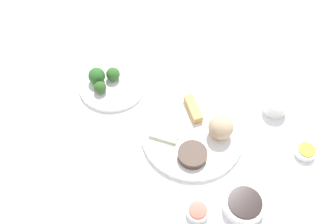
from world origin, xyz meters
TOP-DOWN VIEW (x-y plane):
  - tabletop at (0.00, 0.00)m, footprint 2.20×2.20m
  - main_plate at (0.01, 0.01)m, footprint 0.29×0.29m
  - rice_scoop at (-0.04, -0.04)m, footprint 0.07×0.07m
  - spring_roll at (0.06, -0.04)m, footprint 0.09×0.06m
  - crab_rangoon_wonton at (0.07, 0.06)m, footprint 0.10×0.10m
  - stir_fry_heap at (-0.04, 0.06)m, footprint 0.08×0.08m
  - broccoli_plate at (0.31, 0.06)m, footprint 0.21×0.21m
  - broccoli_floret_0 at (0.31, 0.11)m, footprint 0.04×0.04m
  - broccoli_floret_1 at (0.32, 0.05)m, footprint 0.04×0.04m
  - broccoli_floret_2 at (0.34, 0.09)m, footprint 0.05×0.05m
  - soy_sauce_bowl at (-0.22, 0.07)m, footprint 0.10×0.10m
  - soy_sauce_bowl_liquid at (-0.22, 0.07)m, footprint 0.08×0.08m
  - sauce_ramekin_sweet_and_sour at (-0.16, 0.16)m, footprint 0.06×0.06m
  - sauce_ramekin_sweet_and_sour_liquid at (-0.16, 0.16)m, footprint 0.05×0.05m
  - sauce_ramekin_hot_mustard at (-0.24, -0.18)m, footprint 0.06×0.06m
  - sauce_ramekin_hot_mustard_liquid at (-0.24, -0.18)m, footprint 0.05×0.05m
  - teacup at (-0.09, -0.23)m, footprint 0.07×0.07m

SIDE VIEW (x-z plane):
  - tabletop at x=0.00m, z-range 0.00..0.02m
  - broccoli_plate at x=0.31m, z-range 0.02..0.03m
  - main_plate at x=0.01m, z-range 0.02..0.04m
  - sauce_ramekin_sweet_and_sour at x=-0.16m, z-range 0.02..0.04m
  - sauce_ramekin_hot_mustard at x=-0.24m, z-range 0.02..0.04m
  - soy_sauce_bowl at x=-0.22m, z-range 0.02..0.05m
  - crab_rangoon_wonton at x=0.07m, z-range 0.04..0.05m
  - sauce_ramekin_sweet_and_sour_liquid at x=-0.16m, z-range 0.04..0.05m
  - sauce_ramekin_hot_mustard_liquid at x=-0.24m, z-range 0.04..0.05m
  - teacup at x=-0.09m, z-range 0.02..0.07m
  - stir_fry_heap at x=-0.04m, z-range 0.04..0.06m
  - spring_roll at x=0.06m, z-range 0.04..0.06m
  - broccoli_floret_0 at x=0.31m, z-range 0.03..0.07m
  - broccoli_floret_1 at x=0.32m, z-range 0.03..0.08m
  - soy_sauce_bowl_liquid at x=-0.22m, z-range 0.05..0.06m
  - broccoli_floret_2 at x=0.34m, z-range 0.03..0.09m
  - rice_scoop at x=-0.04m, z-range 0.04..0.11m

